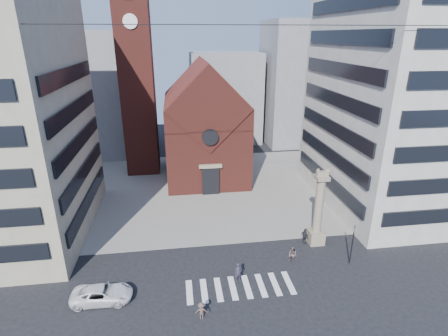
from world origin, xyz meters
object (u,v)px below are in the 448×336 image
Objects in this scene: white_car at (102,294)px; pedestrian_2 at (305,236)px; scooter_0 at (170,189)px; traffic_light at (352,243)px; pedestrian_1 at (292,255)px; pedestrian_0 at (238,272)px; lion_column at (318,214)px.

pedestrian_2 is (20.14, 6.04, 0.20)m from white_car.
white_car is at bearing -118.66° from scooter_0.
traffic_light is 0.85× the size of white_car.
pedestrian_1 is at bearing 171.51° from traffic_light.
pedestrian_2 is at bearing -60.53° from scooter_0.
pedestrian_2 is (8.22, 5.13, -0.06)m from pedestrian_0.
lion_column reaches higher than pedestrian_0.
pedestrian_2 reaches higher than scooter_0.
white_car is 2.77× the size of pedestrian_1.
white_car is at bearing -117.34° from pedestrian_1.
white_car is 3.04× the size of scooter_0.
pedestrian_1 is 1.10× the size of scooter_0.
pedestrian_0 is 6.12m from pedestrian_1.
traffic_light is 5.89m from pedestrian_1.
pedestrian_0 is at bearing -84.22° from white_car.
pedestrian_2 is at bearing 128.92° from traffic_light.
pedestrian_0 is (-9.46, -5.13, -2.50)m from lion_column.
pedestrian_1 reaches higher than white_car.
traffic_light is (1.99, -4.00, -1.17)m from lion_column.
lion_column is 2.84m from pedestrian_2.
pedestrian_1 is (-3.67, -3.16, -2.54)m from lion_column.
scooter_0 is at bearing 135.83° from lion_column.
pedestrian_2 is (2.43, 3.16, -0.01)m from pedestrian_1.
lion_column is at bearing 116.46° from traffic_light.
traffic_light reaches higher than pedestrian_1.
white_car is 11.95m from pedestrian_0.
lion_column is 4.62m from traffic_light.
lion_column is 5.47m from pedestrian_1.
white_car is 17.94m from pedestrian_1.
pedestrian_2 is at bearing 105.81° from pedestrian_1.
white_car is (-21.38, -6.04, -2.76)m from lion_column.
traffic_light is at bearing -63.54° from lion_column.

